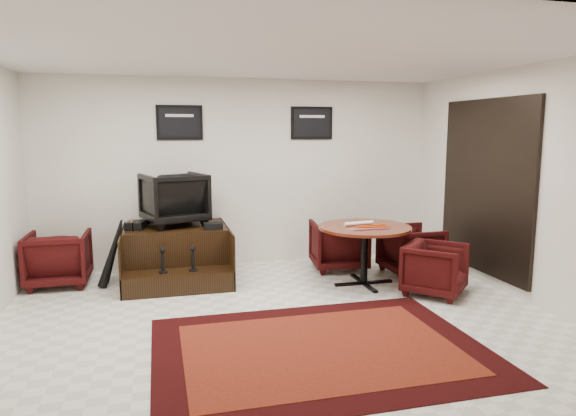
# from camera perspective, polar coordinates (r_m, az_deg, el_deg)

# --- Properties ---
(ground) EXTENTS (6.00, 6.00, 0.00)m
(ground) POSITION_cam_1_polar(r_m,az_deg,el_deg) (5.72, -0.85, -12.27)
(ground) COLOR white
(ground) RESTS_ON ground
(room_shell) EXTENTS (6.02, 5.02, 2.81)m
(room_shell) POSITION_cam_1_polar(r_m,az_deg,el_deg) (5.57, 2.91, 5.99)
(room_shell) COLOR white
(room_shell) RESTS_ON ground
(area_rug) EXTENTS (3.08, 2.31, 0.01)m
(area_rug) POSITION_cam_1_polar(r_m,az_deg,el_deg) (5.01, 3.61, -15.35)
(area_rug) COLOR black
(area_rug) RESTS_ON ground
(shine_podium) EXTENTS (1.41, 1.45, 0.73)m
(shine_podium) POSITION_cam_1_polar(r_m,az_deg,el_deg) (7.31, -12.32, -5.07)
(shine_podium) COLOR black
(shine_podium) RESTS_ON ground
(shine_chair) EXTENTS (0.97, 0.94, 0.82)m
(shine_chair) POSITION_cam_1_polar(r_m,az_deg,el_deg) (7.31, -12.57, 1.30)
(shine_chair) COLOR black
(shine_chair) RESTS_ON shine_podium
(shoes_pair) EXTENTS (0.29, 0.33, 0.11)m
(shoes_pair) POSITION_cam_1_polar(r_m,az_deg,el_deg) (7.20, -16.55, -1.83)
(shoes_pair) COLOR black
(shoes_pair) RESTS_ON shine_podium
(polish_kit) EXTENTS (0.24, 0.17, 0.08)m
(polish_kit) POSITION_cam_1_polar(r_m,az_deg,el_deg) (6.97, -8.30, -1.99)
(polish_kit) COLOR black
(polish_kit) RESTS_ON shine_podium
(umbrella_black) EXTENTS (0.35, 0.13, 0.93)m
(umbrella_black) POSITION_cam_1_polar(r_m,az_deg,el_deg) (7.07, -18.99, -4.72)
(umbrella_black) COLOR black
(umbrella_black) RESTS_ON ground
(umbrella_hooked) EXTENTS (0.31, 0.12, 0.84)m
(umbrella_hooked) POSITION_cam_1_polar(r_m,az_deg,el_deg) (7.29, -18.84, -4.69)
(umbrella_hooked) COLOR black
(umbrella_hooked) RESTS_ON ground
(armchair_side) EXTENTS (0.77, 0.72, 0.79)m
(armchair_side) POSITION_cam_1_polar(r_m,az_deg,el_deg) (7.45, -24.15, -4.89)
(armchair_side) COLOR black
(armchair_side) RESTS_ON ground
(meeting_table) EXTENTS (1.21, 1.21, 0.79)m
(meeting_table) POSITION_cam_1_polar(r_m,az_deg,el_deg) (6.85, 8.51, -2.78)
(meeting_table) COLOR #47100A
(meeting_table) RESTS_ON ground
(table_chair_back) EXTENTS (0.86, 0.81, 0.79)m
(table_chair_back) POSITION_cam_1_polar(r_m,az_deg,el_deg) (7.63, 5.65, -3.84)
(table_chair_back) COLOR black
(table_chair_back) RESTS_ON ground
(table_chair_window) EXTENTS (0.72, 0.77, 0.76)m
(table_chair_window) POSITION_cam_1_polar(r_m,az_deg,el_deg) (7.57, 13.54, -4.28)
(table_chair_window) COLOR black
(table_chair_window) RESTS_ON ground
(table_chair_corner) EXTENTS (0.95, 0.95, 0.71)m
(table_chair_corner) POSITION_cam_1_polar(r_m,az_deg,el_deg) (6.69, 16.06, -6.28)
(table_chair_corner) COLOR black
(table_chair_corner) RESTS_ON ground
(paper_roll) EXTENTS (0.42, 0.11, 0.05)m
(paper_roll) POSITION_cam_1_polar(r_m,az_deg,el_deg) (6.88, 7.88, -1.70)
(paper_roll) COLOR white
(paper_roll) RESTS_ON meeting_table
(table_clutter) EXTENTS (0.57, 0.32, 0.01)m
(table_clutter) POSITION_cam_1_polar(r_m,az_deg,el_deg) (6.76, 9.36, -2.08)
(table_clutter) COLOR #F3460D
(table_clutter) RESTS_ON meeting_table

